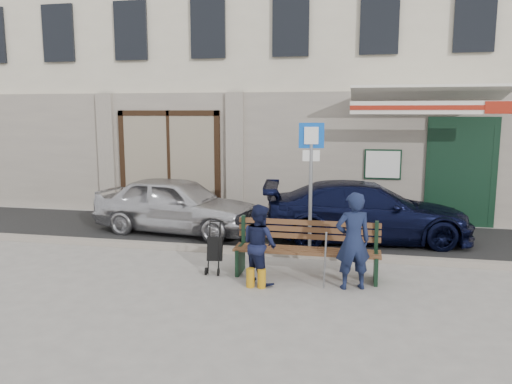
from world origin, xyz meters
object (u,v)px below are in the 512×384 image
(stroller, at_px, (215,250))
(man, at_px, (353,241))
(bench, at_px, (304,250))
(woman, at_px, (260,244))
(parking_sign, at_px, (311,168))
(car_navy, at_px, (367,212))
(car_silver, at_px, (177,204))

(stroller, bearing_deg, man, -14.83)
(bench, relative_size, woman, 1.88)
(woman, bearing_deg, parking_sign, -69.23)
(man, distance_m, stroller, 2.35)
(bench, height_order, man, man)
(car_navy, distance_m, stroller, 3.72)
(man, xyz_separation_m, stroller, (-2.30, 0.33, -0.37))
(bench, bearing_deg, car_silver, 141.49)
(parking_sign, relative_size, woman, 1.97)
(car_silver, height_order, parking_sign, parking_sign)
(car_navy, bearing_deg, woman, 143.89)
(man, bearing_deg, bench, -45.82)
(parking_sign, relative_size, bench, 1.05)
(man, distance_m, woman, 1.46)
(car_navy, relative_size, parking_sign, 1.73)
(car_silver, bearing_deg, car_navy, -80.60)
(car_silver, distance_m, car_navy, 4.20)
(car_silver, bearing_deg, bench, -120.60)
(car_navy, bearing_deg, car_silver, 84.15)
(bench, distance_m, man, 0.94)
(car_navy, bearing_deg, stroller, 129.53)
(bench, xyz_separation_m, man, (0.80, -0.41, 0.30))
(car_navy, xyz_separation_m, man, (-0.24, -3.03, 0.13))
(bench, height_order, stroller, bench)
(car_navy, height_order, woman, woman)
(car_navy, distance_m, bench, 2.83)
(parking_sign, relative_size, stroller, 2.87)
(bench, distance_m, stroller, 1.51)
(woman, bearing_deg, man, -137.82)
(bench, bearing_deg, woman, -145.90)
(car_silver, xyz_separation_m, bench, (3.17, -2.52, -0.18))
(parking_sign, xyz_separation_m, woman, (-0.63, -1.73, -1.03))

